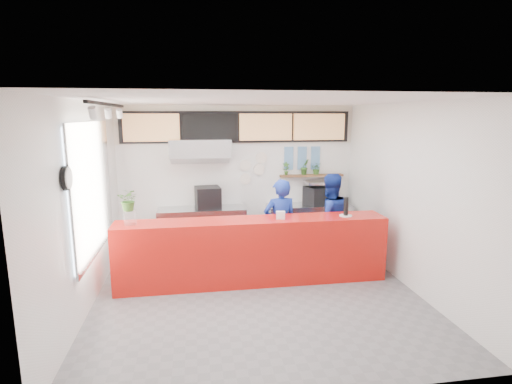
# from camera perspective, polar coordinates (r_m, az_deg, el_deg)

# --- Properties ---
(floor) EXTENTS (5.00, 5.00, 0.00)m
(floor) POSITION_cam_1_polar(r_m,az_deg,el_deg) (6.61, 0.10, -14.06)
(floor) COLOR slate
(floor) RESTS_ON ground
(ceiling) EXTENTS (5.00, 5.00, 0.00)m
(ceiling) POSITION_cam_1_polar(r_m,az_deg,el_deg) (6.00, 0.11, 12.90)
(ceiling) COLOR silver
(wall_back) EXTENTS (5.00, 0.00, 5.00)m
(wall_back) POSITION_cam_1_polar(r_m,az_deg,el_deg) (8.57, -2.55, 2.23)
(wall_back) COLOR white
(wall_back) RESTS_ON ground
(wall_left) EXTENTS (0.00, 5.00, 5.00)m
(wall_left) POSITION_cam_1_polar(r_m,az_deg,el_deg) (6.25, -23.16, -1.91)
(wall_left) COLOR white
(wall_left) RESTS_ON ground
(wall_right) EXTENTS (0.00, 5.00, 5.00)m
(wall_right) POSITION_cam_1_polar(r_m,az_deg,el_deg) (6.97, 20.84, -0.49)
(wall_right) COLOR white
(wall_right) RESTS_ON ground
(service_counter) EXTENTS (4.50, 0.60, 1.10)m
(service_counter) POSITION_cam_1_polar(r_m,az_deg,el_deg) (6.77, -0.44, -8.42)
(service_counter) COLOR red
(service_counter) RESTS_ON ground
(cream_band) EXTENTS (5.00, 0.02, 0.80)m
(cream_band) POSITION_cam_1_polar(r_m,az_deg,el_deg) (8.46, -2.61, 9.60)
(cream_band) COLOR beige
(cream_band) RESTS_ON wall_back
(prep_bench) EXTENTS (1.80, 0.60, 0.90)m
(prep_bench) POSITION_cam_1_polar(r_m,az_deg,el_deg) (8.45, -7.68, -5.28)
(prep_bench) COLOR #B2B5BA
(prep_bench) RESTS_ON ground
(panini_oven) EXTENTS (0.54, 0.54, 0.44)m
(panini_oven) POSITION_cam_1_polar(r_m,az_deg,el_deg) (8.29, -6.89, -0.79)
(panini_oven) COLOR black
(panini_oven) RESTS_ON prep_bench
(extraction_hood) EXTENTS (1.20, 0.70, 0.35)m
(extraction_hood) POSITION_cam_1_polar(r_m,az_deg,el_deg) (8.10, -7.98, 6.26)
(extraction_hood) COLOR #B2B5BA
(extraction_hood) RESTS_ON ceiling
(hood_lip) EXTENTS (1.20, 0.69, 0.31)m
(hood_lip) POSITION_cam_1_polar(r_m,az_deg,el_deg) (8.11, -7.94, 4.85)
(hood_lip) COLOR #B2B5BA
(hood_lip) RESTS_ON ceiling
(right_bench) EXTENTS (1.80, 0.60, 0.90)m
(right_bench) POSITION_cam_1_polar(r_m,az_deg,el_deg) (8.80, 7.52, -4.63)
(right_bench) COLOR #B2B5BA
(right_bench) RESTS_ON ground
(espresso_machine) EXTENTS (0.71, 0.60, 0.39)m
(espresso_machine) POSITION_cam_1_polar(r_m,az_deg,el_deg) (8.72, 9.07, -0.46)
(espresso_machine) COLOR black
(espresso_machine) RESTS_ON right_bench
(espresso_tray) EXTENTS (0.63, 0.44, 0.06)m
(espresso_tray) POSITION_cam_1_polar(r_m,az_deg,el_deg) (8.67, 9.12, 1.38)
(espresso_tray) COLOR #A9ACB0
(espresso_tray) RESTS_ON espresso_machine
(herb_shelf) EXTENTS (1.40, 0.18, 0.04)m
(herb_shelf) POSITION_cam_1_polar(r_m,az_deg,el_deg) (8.80, 7.94, 2.36)
(herb_shelf) COLOR brown
(herb_shelf) RESTS_ON wall_back
(menu_board_far_left) EXTENTS (1.10, 0.10, 0.55)m
(menu_board_far_left) POSITION_cam_1_polar(r_m,az_deg,el_deg) (8.34, -14.70, 8.90)
(menu_board_far_left) COLOR tan
(menu_board_far_left) RESTS_ON wall_back
(menu_board_mid_left) EXTENTS (1.10, 0.10, 0.55)m
(menu_board_mid_left) POSITION_cam_1_polar(r_m,az_deg,el_deg) (8.31, -6.62, 9.17)
(menu_board_mid_left) COLOR black
(menu_board_mid_left) RESTS_ON wall_back
(menu_board_mid_right) EXTENTS (1.10, 0.10, 0.55)m
(menu_board_mid_right) POSITION_cam_1_polar(r_m,az_deg,el_deg) (8.44, 1.38, 9.26)
(menu_board_mid_right) COLOR tan
(menu_board_mid_right) RESTS_ON wall_back
(menu_board_far_right) EXTENTS (1.10, 0.10, 0.55)m
(menu_board_far_right) POSITION_cam_1_polar(r_m,az_deg,el_deg) (8.72, 8.99, 9.19)
(menu_board_far_right) COLOR tan
(menu_board_far_right) RESTS_ON wall_back
(soffit) EXTENTS (4.80, 0.04, 0.65)m
(soffit) POSITION_cam_1_polar(r_m,az_deg,el_deg) (8.44, -2.58, 9.25)
(soffit) COLOR black
(soffit) RESTS_ON wall_back
(window_pane) EXTENTS (0.04, 2.20, 1.90)m
(window_pane) POSITION_cam_1_polar(r_m,az_deg,el_deg) (6.49, -22.41, 0.40)
(window_pane) COLOR silver
(window_pane) RESTS_ON wall_left
(window_frame) EXTENTS (0.03, 2.30, 2.00)m
(window_frame) POSITION_cam_1_polar(r_m,az_deg,el_deg) (6.49, -22.24, 0.41)
(window_frame) COLOR #B2B5BA
(window_frame) RESTS_ON wall_left
(wall_clock_rim) EXTENTS (0.05, 0.30, 0.30)m
(wall_clock_rim) POSITION_cam_1_polar(r_m,az_deg,el_deg) (5.29, -25.50, 1.79)
(wall_clock_rim) COLOR black
(wall_clock_rim) RESTS_ON wall_left
(wall_clock_face) EXTENTS (0.02, 0.26, 0.26)m
(wall_clock_face) POSITION_cam_1_polar(r_m,az_deg,el_deg) (5.28, -25.19, 1.80)
(wall_clock_face) COLOR white
(wall_clock_face) RESTS_ON wall_left
(track_rail) EXTENTS (0.05, 2.40, 0.04)m
(track_rail) POSITION_cam_1_polar(r_m,az_deg,el_deg) (6.03, -20.44, 11.65)
(track_rail) COLOR black
(track_rail) RESTS_ON ceiling
(dec_plate_a) EXTENTS (0.24, 0.03, 0.24)m
(dec_plate_a) POSITION_cam_1_polar(r_m,az_deg,el_deg) (8.52, -1.54, 3.88)
(dec_plate_a) COLOR silver
(dec_plate_a) RESTS_ON wall_back
(dec_plate_b) EXTENTS (0.24, 0.03, 0.24)m
(dec_plate_b) POSITION_cam_1_polar(r_m,az_deg,el_deg) (8.58, 0.45, 3.26)
(dec_plate_b) COLOR silver
(dec_plate_b) RESTS_ON wall_back
(dec_plate_c) EXTENTS (0.24, 0.03, 0.24)m
(dec_plate_c) POSITION_cam_1_polar(r_m,az_deg,el_deg) (8.57, -1.53, 1.89)
(dec_plate_c) COLOR silver
(dec_plate_c) RESTS_ON wall_back
(dec_plate_d) EXTENTS (0.24, 0.03, 0.24)m
(dec_plate_d) POSITION_cam_1_polar(r_m,az_deg,el_deg) (8.56, 0.79, 4.93)
(dec_plate_d) COLOR silver
(dec_plate_d) RESTS_ON wall_back
(photo_frame_a) EXTENTS (0.20, 0.02, 0.25)m
(photo_frame_a) POSITION_cam_1_polar(r_m,az_deg,el_deg) (8.68, 4.70, 5.64)
(photo_frame_a) COLOR #598CBF
(photo_frame_a) RESTS_ON wall_back
(photo_frame_b) EXTENTS (0.20, 0.02, 0.25)m
(photo_frame_b) POSITION_cam_1_polar(r_m,az_deg,el_deg) (8.76, 6.62, 5.65)
(photo_frame_b) COLOR #598CBF
(photo_frame_b) RESTS_ON wall_back
(photo_frame_c) EXTENTS (0.20, 0.02, 0.25)m
(photo_frame_c) POSITION_cam_1_polar(r_m,az_deg,el_deg) (8.84, 8.50, 5.65)
(photo_frame_c) COLOR #598CBF
(photo_frame_c) RESTS_ON wall_back
(photo_frame_d) EXTENTS (0.20, 0.02, 0.25)m
(photo_frame_d) POSITION_cam_1_polar(r_m,az_deg,el_deg) (8.71, 4.67, 4.00)
(photo_frame_d) COLOR #598CBF
(photo_frame_d) RESTS_ON wall_back
(photo_frame_e) EXTENTS (0.20, 0.02, 0.25)m
(photo_frame_e) POSITION_cam_1_polar(r_m,az_deg,el_deg) (8.78, 6.58, 4.02)
(photo_frame_e) COLOR #598CBF
(photo_frame_e) RESTS_ON wall_back
(photo_frame_f) EXTENTS (0.20, 0.02, 0.25)m
(photo_frame_f) POSITION_cam_1_polar(r_m,az_deg,el_deg) (8.87, 8.45, 4.04)
(photo_frame_f) COLOR #598CBF
(photo_frame_f) RESTS_ON wall_back
(staff_center) EXTENTS (0.65, 0.47, 1.69)m
(staff_center) POSITION_cam_1_polar(r_m,az_deg,el_deg) (7.21, 3.46, -4.80)
(staff_center) COLOR navy
(staff_center) RESTS_ON ground
(staff_right) EXTENTS (0.93, 0.76, 1.75)m
(staff_right) POSITION_cam_1_polar(r_m,az_deg,el_deg) (7.58, 10.39, -3.93)
(staff_right) COLOR navy
(staff_right) RESTS_ON ground
(herb_a) EXTENTS (0.16, 0.11, 0.29)m
(herb_a) POSITION_cam_1_polar(r_m,az_deg,el_deg) (8.62, 4.32, 3.36)
(herb_a) COLOR #326021
(herb_a) RESTS_ON herb_shelf
(herb_b) EXTENTS (0.23, 0.21, 0.34)m
(herb_b) POSITION_cam_1_polar(r_m,az_deg,el_deg) (8.73, 6.99, 3.58)
(herb_b) COLOR #326021
(herb_b) RESTS_ON herb_shelf
(herb_c) EXTENTS (0.29, 0.28, 0.26)m
(herb_c) POSITION_cam_1_polar(r_m,az_deg,el_deg) (8.81, 8.67, 3.33)
(herb_c) COLOR #326021
(herb_c) RESTS_ON herb_shelf
(glass_vase) EXTENTS (0.20, 0.20, 0.23)m
(glass_vase) POSITION_cam_1_polar(r_m,az_deg,el_deg) (6.57, -17.57, -3.48)
(glass_vase) COLOR silver
(glass_vase) RESTS_ON service_counter
(basil_vase) EXTENTS (0.37, 0.33, 0.35)m
(basil_vase) POSITION_cam_1_polar(r_m,az_deg,el_deg) (6.51, -17.71, -1.08)
(basil_vase) COLOR #326021
(basil_vase) RESTS_ON glass_vase
(napkin_holder) EXTENTS (0.16, 0.12, 0.13)m
(napkin_holder) POSITION_cam_1_polar(r_m,az_deg,el_deg) (6.63, 3.52, -3.32)
(napkin_holder) COLOR silver
(napkin_holder) RESTS_ON service_counter
(white_plate) EXTENTS (0.26, 0.26, 0.02)m
(white_plate) POSITION_cam_1_polar(r_m,az_deg,el_deg) (6.98, 12.68, -3.32)
(white_plate) COLOR silver
(white_plate) RESTS_ON service_counter
(pepper_mill) EXTENTS (0.08, 0.08, 0.31)m
(pepper_mill) POSITION_cam_1_polar(r_m,az_deg,el_deg) (6.94, 12.74, -2.01)
(pepper_mill) COLOR black
(pepper_mill) RESTS_ON white_plate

